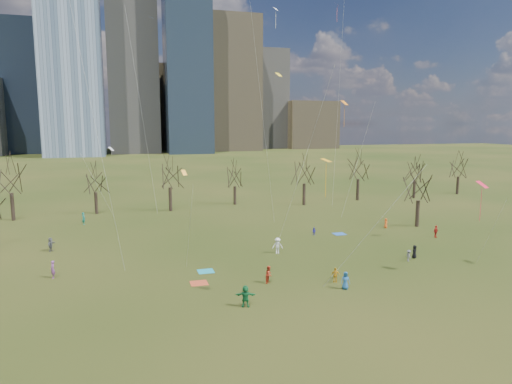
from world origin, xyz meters
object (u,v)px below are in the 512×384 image
object	(u,v)px
person_4	(335,275)
blanket_teal	(206,271)
person_2	(269,274)
blanket_navy	(339,234)
person_0	(345,280)
blanket_crimson	(199,283)

from	to	relation	value
person_4	blanket_teal	bearing A→B (deg)	-16.77
blanket_teal	person_2	xyz separation A→B (m)	(5.09, -4.98, 0.81)
blanket_teal	person_4	distance (m)	12.92
blanket_teal	blanket_navy	xyz separation A→B (m)	(20.05, 10.53, 0.00)
blanket_teal	blanket_navy	size ratio (longest dim) A/B	1.00
person_0	person_4	bearing A→B (deg)	108.80
blanket_crimson	person_0	world-z (taller)	person_0
person_0	blanket_navy	bearing A→B (deg)	81.27
blanket_navy	blanket_crimson	size ratio (longest dim) A/B	1.00
blanket_navy	blanket_crimson	world-z (taller)	same
person_2	person_4	xyz separation A→B (m)	(6.01, -1.59, -0.11)
blanket_teal	blanket_crimson	distance (m)	3.45
blanket_crimson	blanket_teal	bearing A→B (deg)	69.49
blanket_teal	person_4	size ratio (longest dim) A/B	1.12
blanket_teal	blanket_crimson	xyz separation A→B (m)	(-1.21, -3.23, 0.00)
blanket_navy	person_4	distance (m)	19.31
blanket_teal	person_0	bearing A→B (deg)	-37.00
blanket_teal	person_0	xyz separation A→B (m)	(11.18, -8.42, 0.79)
person_0	person_2	xyz separation A→B (m)	(-6.09, 3.44, 0.02)
blanket_crimson	person_0	xyz separation A→B (m)	(12.39, -5.19, 0.79)
blanket_crimson	person_2	distance (m)	6.58
person_0	person_4	world-z (taller)	person_0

